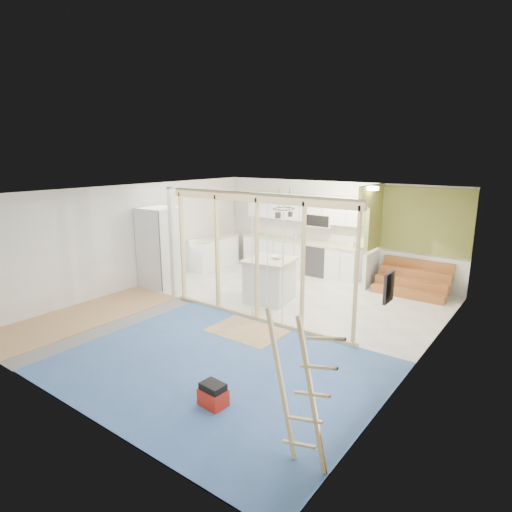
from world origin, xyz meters
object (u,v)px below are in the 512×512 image
Objects in this scene: fridge at (161,247)px; toolbox at (213,395)px; island at (270,280)px; ladder at (300,391)px.

toolbox is at bearing -39.15° from fridge.
island is at bearing 119.27° from toolbox.
island is at bearing 8.30° from fridge.
toolbox is 1.66m from ladder.
fridge is at bearing 149.82° from toolbox.
island is (2.92, 0.65, -0.51)m from fridge.
toolbox is at bearing 167.12° from ladder.
ladder is at bearing -4.92° from toolbox.
island is 3.05× the size of toolbox.
fridge is 7.14m from ladder.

